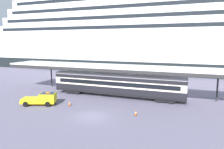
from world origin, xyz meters
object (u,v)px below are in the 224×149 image
object	(u,v)px
service_truck	(42,99)
traffic_cone_mid	(136,113)
traffic_cone_near	(69,103)
train_carriage	(117,84)
cruise_ship	(148,26)

from	to	relation	value
service_truck	traffic_cone_mid	bearing A→B (deg)	2.16
traffic_cone_mid	traffic_cone_near	bearing A→B (deg)	176.81
traffic_cone_near	traffic_cone_mid	size ratio (longest dim) A/B	1.12
traffic_cone_mid	service_truck	bearing A→B (deg)	-177.84
traffic_cone_near	traffic_cone_mid	bearing A→B (deg)	-3.19
service_truck	traffic_cone_near	world-z (taller)	service_truck
train_carriage	traffic_cone_mid	world-z (taller)	train_carriage
train_carriage	traffic_cone_near	world-z (taller)	train_carriage
train_carriage	service_truck	bearing A→B (deg)	-136.11
service_truck	cruise_ship	bearing A→B (deg)	82.33
cruise_ship	traffic_cone_near	distance (m)	48.78
train_carriage	service_truck	distance (m)	12.75
train_carriage	service_truck	xyz separation A→B (m)	(-9.14, -8.79, -1.32)
cruise_ship	train_carriage	xyz separation A→B (m)	(2.72, -38.80, -12.83)
cruise_ship	traffic_cone_near	world-z (taller)	cruise_ship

